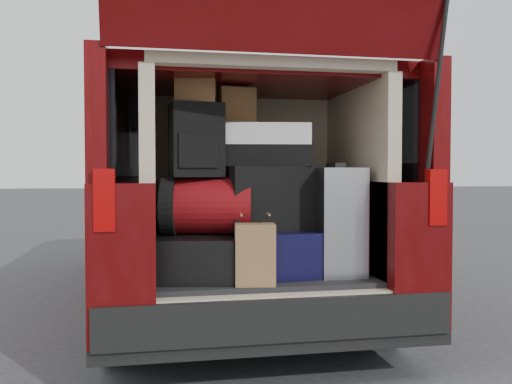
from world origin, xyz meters
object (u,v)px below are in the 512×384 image
navy_hardshell (274,251)px  black_soft_case (269,198)px  twotone_duffel (262,145)px  black_hardshell (197,255)px  backpack (197,140)px  red_duffel (207,206)px  kraft_bag (255,254)px  silver_roller (335,221)px

navy_hardshell → black_soft_case: bearing=168.9°
twotone_duffel → navy_hardshell: bearing=-30.8°
black_hardshell → backpack: (-0.00, -0.01, 0.67)m
backpack → black_soft_case: bearing=-3.0°
navy_hardshell → red_duffel: bearing=175.0°
navy_hardshell → red_duffel: 0.49m
twotone_duffel → kraft_bag: bearing=-98.7°
black_hardshell → backpack: size_ratio=1.44×
navy_hardshell → twotone_duffel: twotone_duffel is taller
black_soft_case → backpack: bearing=176.0°
black_hardshell → kraft_bag: (0.28, -0.31, 0.04)m
navy_hardshell → red_duffel: red_duffel is taller
silver_roller → backpack: bearing=178.4°
silver_roller → backpack: (-0.82, 0.04, 0.47)m
black_hardshell → backpack: backpack is taller
navy_hardshell → black_soft_case: 0.32m
kraft_bag → black_soft_case: size_ratio=0.63×
kraft_bag → red_duffel: size_ratio=0.64×
backpack → twotone_duffel: size_ratio=0.75×
silver_roller → black_soft_case: bearing=169.4°
navy_hardshell → kraft_bag: (-0.18, -0.33, 0.03)m
backpack → navy_hardshell: bearing=-3.7°
silver_roller → red_duffel: bearing=176.2°
silver_roller → twotone_duffel: size_ratio=1.12×
navy_hardshell → silver_roller: 0.41m
black_hardshell → black_soft_case: 0.54m
silver_roller → kraft_bag: 0.61m
black_hardshell → twotone_duffel: size_ratio=1.08×
kraft_bag → red_duffel: 0.46m
navy_hardshell → backpack: bearing=178.0°
red_duffel → black_soft_case: size_ratio=0.98×
silver_roller → kraft_bag: (-0.54, -0.25, -0.15)m
kraft_bag → red_duffel: bearing=130.7°
navy_hardshell → black_soft_case: size_ratio=1.15×
silver_roller → kraft_bag: bearing=-153.4°
black_hardshell → navy_hardshell: size_ratio=1.01×
silver_roller → black_soft_case: size_ratio=1.20×
silver_roller → black_soft_case: (-0.39, 0.08, 0.14)m
black_soft_case → twotone_duffel: bearing=115.4°
black_hardshell → kraft_bag: bearing=-37.6°
silver_roller → red_duffel: 0.77m
kraft_bag → black_soft_case: black_soft_case is taller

